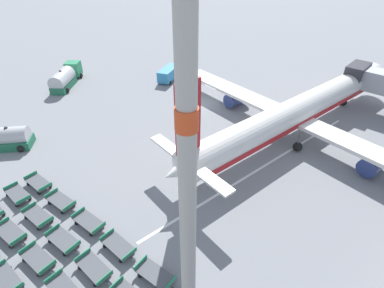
% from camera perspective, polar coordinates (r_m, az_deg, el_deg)
% --- Properties ---
extents(ground_plane, '(500.00, 500.00, 0.00)m').
position_cam_1_polar(ground_plane, '(47.05, 2.58, 7.75)').
color(ground_plane, gray).
extents(airplane, '(40.03, 41.93, 11.92)m').
position_cam_1_polar(airplane, '(40.32, 19.65, 5.89)').
color(airplane, white).
rests_on(airplane, ground_plane).
extents(fuel_tanker_primary, '(7.94, 8.36, 3.25)m').
position_cam_1_polar(fuel_tanker_primary, '(56.94, -23.03, 11.46)').
color(fuel_tanker_primary, '#2D8C5B').
rests_on(fuel_tanker_primary, ground_plane).
extents(fuel_tanker_secondary, '(6.55, 7.47, 2.87)m').
position_cam_1_polar(fuel_tanker_secondary, '(42.82, -32.62, 0.83)').
color(fuel_tanker_secondary, '#2D8C5B').
rests_on(fuel_tanker_secondary, ground_plane).
extents(service_van, '(4.16, 5.86, 2.17)m').
position_cam_1_polar(service_van, '(55.33, -4.46, 13.23)').
color(service_van, teal).
rests_on(service_van, ground_plane).
extents(baggage_dolly_row_near_col_c, '(3.76, 1.74, 0.92)m').
position_cam_1_polar(baggage_dolly_row_near_col_c, '(27.69, -31.95, -21.13)').
color(baggage_dolly_row_near_col_c, '#515459').
rests_on(baggage_dolly_row_near_col_c, ground_plane).
extents(baggage_dolly_row_mid_a_col_b, '(3.77, 1.86, 0.92)m').
position_cam_1_polar(baggage_dolly_row_mid_a_col_b, '(30.69, -31.28, -14.29)').
color(baggage_dolly_row_mid_a_col_b, '#515459').
rests_on(baggage_dolly_row_mid_a_col_b, ground_plane).
extents(baggage_dolly_row_mid_a_col_c, '(3.77, 1.83, 0.92)m').
position_cam_1_polar(baggage_dolly_row_mid_a_col_c, '(27.76, -27.28, -18.92)').
color(baggage_dolly_row_mid_a_col_c, '#515459').
rests_on(baggage_dolly_row_mid_a_col_c, ground_plane).
extents(baggage_dolly_row_mid_b_col_a, '(3.74, 1.68, 0.92)m').
position_cam_1_polar(baggage_dolly_row_mid_b_col_a, '(34.22, -30.26, -8.33)').
color(baggage_dolly_row_mid_b_col_a, '#515459').
rests_on(baggage_dolly_row_mid_b_col_a, ground_plane).
extents(baggage_dolly_row_mid_b_col_b, '(3.77, 1.82, 0.92)m').
position_cam_1_polar(baggage_dolly_row_mid_b_col_b, '(31.02, -27.29, -12.15)').
color(baggage_dolly_row_mid_b_col_b, '#515459').
rests_on(baggage_dolly_row_mid_b_col_b, ground_plane).
extents(baggage_dolly_row_mid_b_col_c, '(3.77, 1.85, 0.92)m').
position_cam_1_polar(baggage_dolly_row_mid_b_col_c, '(28.18, -23.35, -16.49)').
color(baggage_dolly_row_mid_b_col_c, '#515459').
rests_on(baggage_dolly_row_mid_b_col_c, ground_plane).
extents(baggage_dolly_row_mid_b_col_d, '(3.74, 1.69, 0.92)m').
position_cam_1_polar(baggage_dolly_row_mid_b_col_d, '(25.69, -18.18, -21.55)').
color(baggage_dolly_row_mid_b_col_d, '#515459').
rests_on(baggage_dolly_row_mid_b_col_d, ground_plane).
extents(baggage_dolly_row_far_col_a, '(3.76, 1.79, 0.92)m').
position_cam_1_polar(baggage_dolly_row_far_col_a, '(34.69, -27.21, -6.62)').
color(baggage_dolly_row_far_col_a, '#515459').
rests_on(baggage_dolly_row_far_col_a, ground_plane).
extents(baggage_dolly_row_far_col_b, '(3.77, 1.86, 0.92)m').
position_cam_1_polar(baggage_dolly_row_far_col_b, '(31.60, -23.70, -9.97)').
color(baggage_dolly_row_far_col_b, '#515459').
rests_on(baggage_dolly_row_far_col_b, ground_plane).
extents(baggage_dolly_row_far_col_c, '(3.77, 1.83, 0.92)m').
position_cam_1_polar(baggage_dolly_row_far_col_c, '(28.78, -19.06, -13.86)').
color(baggage_dolly_row_far_col_c, '#515459').
rests_on(baggage_dolly_row_far_col_c, ground_plane).
extents(baggage_dolly_row_far_col_d, '(3.75, 1.71, 0.92)m').
position_cam_1_polar(baggage_dolly_row_far_col_d, '(26.41, -13.85, -18.35)').
color(baggage_dolly_row_far_col_d, '#515459').
rests_on(baggage_dolly_row_far_col_d, ground_plane).
extents(baggage_dolly_row_far_col_e, '(3.78, 1.87, 0.92)m').
position_cam_1_polar(baggage_dolly_row_far_col_e, '(24.45, -7.01, -23.49)').
color(baggage_dolly_row_far_col_e, '#515459').
rests_on(baggage_dolly_row_far_col_e, ground_plane).
extents(apron_light_mast, '(2.00, 0.70, 22.47)m').
position_cam_1_polar(apron_light_mast, '(10.07, -0.76, -18.13)').
color(apron_light_mast, '#ADA89E').
rests_on(apron_light_mast, ground_plane).
extents(stand_guidance_stripe, '(3.82, 32.55, 0.01)m').
position_cam_1_polar(stand_guidance_stripe, '(34.66, 13.46, -4.18)').
color(stand_guidance_stripe, white).
rests_on(stand_guidance_stripe, ground_plane).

